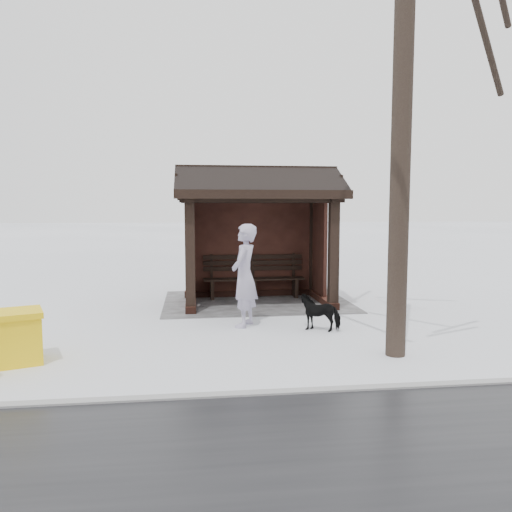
{
  "coord_description": "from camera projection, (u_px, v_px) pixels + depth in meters",
  "views": [
    {
      "loc": [
        1.46,
        11.06,
        2.18
      ],
      "look_at": [
        0.14,
        0.8,
        1.16
      ],
      "focal_mm": 35.0,
      "sensor_mm": 36.0,
      "label": 1
    }
  ],
  "objects": [
    {
      "name": "grit_bin",
      "position": [
        5.0,
        338.0,
        6.89
      ],
      "size": [
        1.14,
        0.96,
        0.74
      ],
      "rotation": [
        0.0,
        0.0,
        0.35
      ],
      "color": "yellow",
      "rests_on": "ground"
    },
    {
      "name": "bus_shelter",
      "position": [
        257.0,
        208.0,
        11.26
      ],
      "size": [
        3.6,
        2.4,
        3.09
      ],
      "color": "#351A13",
      "rests_on": "ground"
    },
    {
      "name": "kerb",
      "position": [
        318.0,
        391.0,
        5.88
      ],
      "size": [
        120.0,
        0.15,
        0.06
      ],
      "primitive_type": "cube",
      "color": "gray",
      "rests_on": "ground"
    },
    {
      "name": "pedestrian",
      "position": [
        244.0,
        275.0,
        9.06
      ],
      "size": [
        0.69,
        0.81,
        1.88
      ],
      "primitive_type": "imported",
      "rotation": [
        0.0,
        0.0,
        1.14
      ],
      "color": "#A49CB7",
      "rests_on": "ground"
    },
    {
      "name": "trampled_patch",
      "position": [
        256.0,
        301.0,
        11.51
      ],
      "size": [
        4.2,
        3.2,
        0.02
      ],
      "primitive_type": "cube",
      "color": "gray",
      "rests_on": "ground"
    },
    {
      "name": "ground",
      "position": [
        257.0,
        303.0,
        11.31
      ],
      "size": [
        120.0,
        120.0,
        0.0
      ],
      "primitive_type": "plane",
      "color": "white",
      "rests_on": "ground"
    },
    {
      "name": "dog",
      "position": [
        320.0,
        312.0,
        8.87
      ],
      "size": [
        0.82,
        0.62,
        0.63
      ],
      "primitive_type": "imported",
      "rotation": [
        0.0,
        0.0,
        1.14
      ],
      "color": "black",
      "rests_on": "ground"
    }
  ]
}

